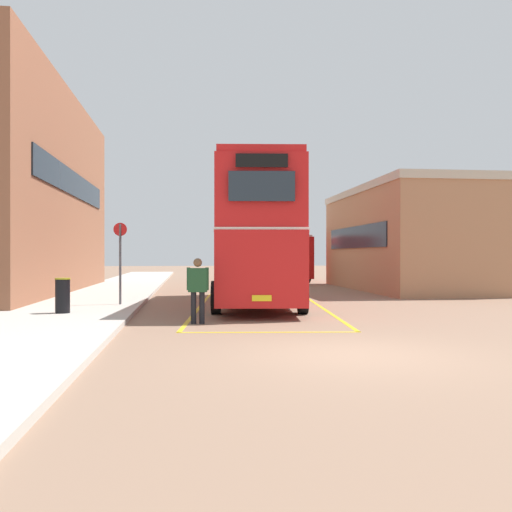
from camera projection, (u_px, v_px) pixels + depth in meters
ground_plane at (257, 296)px, 24.31m from camera, size 135.60×135.60×0.00m
sidewalk_left at (111, 292)px, 25.94m from camera, size 4.00×57.60×0.14m
brick_building_left at (3, 193)px, 25.02m from camera, size 6.20×18.14×9.05m
depot_building_right at (412, 239)px, 28.94m from camera, size 6.15×12.44×5.23m
double_decker_bus at (257, 234)px, 20.02m from camera, size 3.56×10.55×4.75m
single_deck_bus at (280, 257)px, 38.08m from camera, size 3.16×8.46×3.02m
pedestrian_boarding at (198, 286)px, 14.41m from camera, size 0.57×0.27×1.69m
litter_bin at (63, 295)px, 15.77m from camera, size 0.43×0.43×0.99m
bus_stop_sign at (120, 255)px, 18.57m from camera, size 0.44×0.08×2.70m
bay_marking_yellow at (261, 310)px, 18.09m from camera, size 5.38×12.74×0.01m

